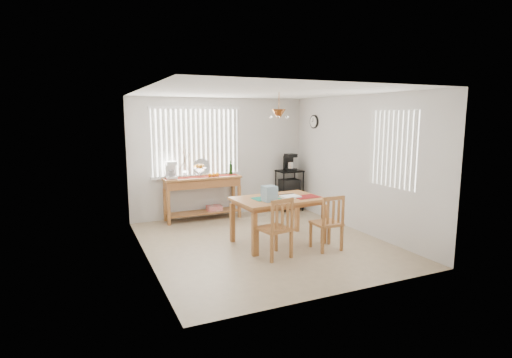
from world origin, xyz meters
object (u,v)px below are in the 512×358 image
cart_items (289,163)px  chair_right (328,223)px  sideboard (203,187)px  chair_left (276,228)px  wire_cart (289,186)px  dining_table (278,203)px

cart_items → chair_right: (-0.80, -2.77, -0.67)m
sideboard → chair_right: bearing=-64.8°
sideboard → chair_left: chair_left is taller
sideboard → wire_cart: wire_cart is taller
dining_table → chair_right: chair_right is taller
cart_items → chair_left: 3.33m
sideboard → chair_left: size_ratio=1.71×
wire_cart → chair_right: wire_cart is taller
cart_items → chair_right: bearing=-106.1°
sideboard → cart_items: 2.15m
dining_table → chair_left: bearing=-119.7°
chair_left → sideboard: bearing=97.2°
chair_left → chair_right: size_ratio=1.04×
wire_cart → dining_table: (-1.38, -2.08, 0.14)m
wire_cart → cart_items: (0.00, 0.01, 0.56)m
sideboard → dining_table: sideboard is taller
sideboard → chair_right: size_ratio=1.77×
sideboard → dining_table: 2.21m
cart_items → dining_table: size_ratio=0.25×
chair_right → wire_cart: bearing=73.8°
wire_cart → sideboard: bearing=179.7°
sideboard → dining_table: size_ratio=1.06×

